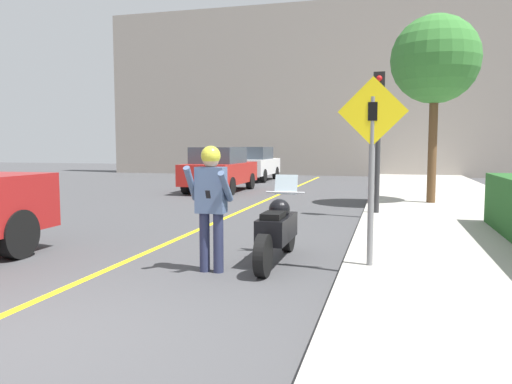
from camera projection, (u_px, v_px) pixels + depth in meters
ground_plane at (15, 341)px, 4.44m from camera, size 80.00×80.00×0.00m
sidewalk_curb at (505, 264)px, 7.05m from camera, size 4.40×44.00×0.14m
road_center_line at (200, 229)px, 10.37m from camera, size 0.12×36.00×0.01m
building_backdrop at (335, 90)px, 28.99m from camera, size 28.00×1.20×9.95m
motorcycle at (277, 230)px, 7.37m from camera, size 0.62×2.26×1.27m
person_biker at (211, 195)px, 6.76m from camera, size 0.59×0.47×1.73m
crossing_sign at (372, 153)px, 6.55m from camera, size 0.91×0.08×2.49m
traffic_light at (379, 115)px, 11.72m from camera, size 0.26×0.30×3.31m
street_tree at (435, 60)px, 13.73m from camera, size 2.42×2.42×5.18m
parked_car_red at (220, 169)px, 18.90m from camera, size 1.88×4.20×1.68m
parked_car_white at (254, 163)px, 24.94m from camera, size 1.88×4.20×1.68m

